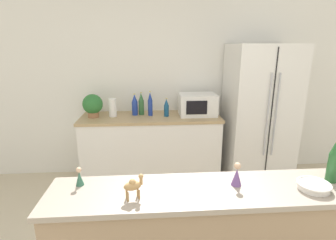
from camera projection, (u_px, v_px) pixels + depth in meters
wall_back at (168, 85)px, 3.67m from camera, size 8.00×0.06×2.55m
back_counter at (151, 148)px, 3.56m from camera, size 1.81×0.63×0.91m
refrigerator at (258, 115)px, 3.47m from camera, size 0.83×0.72×1.83m
potted_plant at (93, 105)px, 3.34m from camera, size 0.25×0.25×0.30m
paper_towel_roll at (113, 108)px, 3.38m from camera, size 0.10×0.10×0.24m
microwave at (197, 104)px, 3.46m from camera, size 0.48×0.37×0.28m
back_bottle_0 at (150, 104)px, 3.42m from camera, size 0.06×0.06×0.32m
back_bottle_1 at (166, 108)px, 3.39m from camera, size 0.06×0.06×0.24m
back_bottle_2 at (141, 104)px, 3.47m from camera, size 0.07×0.07×0.30m
back_bottle_3 at (135, 105)px, 3.45m from camera, size 0.08×0.08×0.29m
wine_bottle at (334, 161)px, 1.72m from camera, size 0.07×0.07×0.31m
fruit_bowl at (314, 186)px, 1.65m from camera, size 0.21×0.21×0.05m
camel_figurine at (133, 185)px, 1.53m from camera, size 0.12×0.08×0.15m
wise_man_figurine_blue at (79, 177)px, 1.70m from camera, size 0.05×0.05×0.13m
wise_man_figurine_crimson at (237, 176)px, 1.69m from camera, size 0.07×0.07×0.16m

